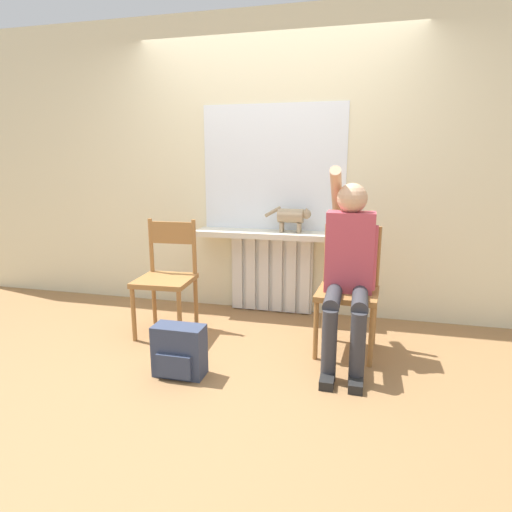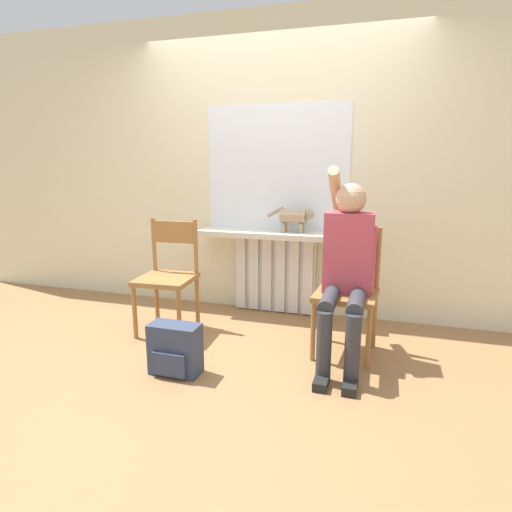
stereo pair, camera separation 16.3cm
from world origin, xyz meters
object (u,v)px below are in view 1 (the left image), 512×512
chair_left (167,276)px  cat (292,216)px  person (349,263)px  backpack (179,351)px  chair_right (348,288)px

chair_left → cat: cat is taller
person → backpack: person is taller
person → backpack: (-1.07, -0.56, -0.54)m
chair_right → cat: 0.93m
chair_left → chair_right: bearing=-2.9°
chair_left → chair_right: size_ratio=1.00×
chair_right → person: bearing=-87.2°
cat → backpack: cat is taller
chair_left → backpack: chair_left is taller
chair_right → backpack: chair_right is taller
cat → chair_left: bearing=-146.7°
chair_right → backpack: size_ratio=2.70×
cat → backpack: size_ratio=1.21×
person → cat: bearing=125.3°
cat → backpack: bearing=-112.5°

